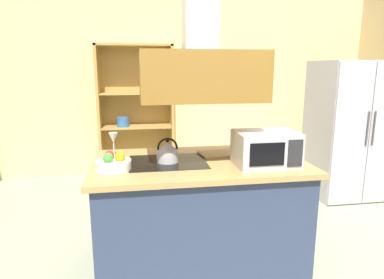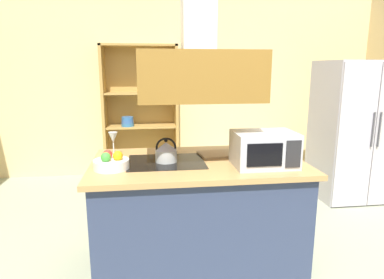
{
  "view_description": "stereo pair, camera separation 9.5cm",
  "coord_description": "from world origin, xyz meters",
  "px_view_note": "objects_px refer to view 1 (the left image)",
  "views": [
    {
      "loc": [
        -0.66,
        -2.21,
        1.63
      ],
      "look_at": [
        -0.18,
        0.7,
        1.0
      ],
      "focal_mm": 31.44,
      "sensor_mm": 36.0,
      "label": 1
    },
    {
      "loc": [
        -0.57,
        -2.22,
        1.63
      ],
      "look_at": [
        -0.18,
        0.7,
        1.0
      ],
      "focal_mm": 31.44,
      "sensor_mm": 36.0,
      "label": 2
    }
  ],
  "objects_px": {
    "microwave": "(266,148)",
    "wine_glass_on_counter": "(113,139)",
    "refrigerator": "(349,130)",
    "dish_cabinet": "(136,120)",
    "kettle": "(168,152)",
    "cutting_board": "(220,154)",
    "fruit_bowl": "(113,163)"
  },
  "relations": [
    {
      "from": "kettle",
      "to": "wine_glass_on_counter",
      "type": "distance_m",
      "value": 0.49
    },
    {
      "from": "cutting_board",
      "to": "fruit_bowl",
      "type": "height_order",
      "value": "fruit_bowl"
    },
    {
      "from": "kettle",
      "to": "refrigerator",
      "type": "bearing_deg",
      "value": 27.42
    },
    {
      "from": "dish_cabinet",
      "to": "cutting_board",
      "type": "distance_m",
      "value": 2.39
    },
    {
      "from": "cutting_board",
      "to": "wine_glass_on_counter",
      "type": "relative_size",
      "value": 1.65
    },
    {
      "from": "cutting_board",
      "to": "wine_glass_on_counter",
      "type": "distance_m",
      "value": 0.91
    },
    {
      "from": "refrigerator",
      "to": "microwave",
      "type": "height_order",
      "value": "refrigerator"
    },
    {
      "from": "kettle",
      "to": "fruit_bowl",
      "type": "bearing_deg",
      "value": -161.88
    },
    {
      "from": "kettle",
      "to": "microwave",
      "type": "xyz_separation_m",
      "value": [
        0.73,
        -0.2,
        0.05
      ]
    },
    {
      "from": "kettle",
      "to": "microwave",
      "type": "bearing_deg",
      "value": -15.36
    },
    {
      "from": "wine_glass_on_counter",
      "to": "kettle",
      "type": "bearing_deg",
      "value": -28.91
    },
    {
      "from": "wine_glass_on_counter",
      "to": "fruit_bowl",
      "type": "height_order",
      "value": "wine_glass_on_counter"
    },
    {
      "from": "microwave",
      "to": "wine_glass_on_counter",
      "type": "xyz_separation_m",
      "value": [
        -1.16,
        0.44,
        0.02
      ]
    },
    {
      "from": "microwave",
      "to": "wine_glass_on_counter",
      "type": "relative_size",
      "value": 2.23
    },
    {
      "from": "kettle",
      "to": "microwave",
      "type": "relative_size",
      "value": 0.42
    },
    {
      "from": "wine_glass_on_counter",
      "to": "cutting_board",
      "type": "bearing_deg",
      "value": -5.12
    },
    {
      "from": "dish_cabinet",
      "to": "kettle",
      "type": "relative_size",
      "value": 10.07
    },
    {
      "from": "refrigerator",
      "to": "kettle",
      "type": "relative_size",
      "value": 8.85
    },
    {
      "from": "refrigerator",
      "to": "microwave",
      "type": "distance_m",
      "value": 2.25
    },
    {
      "from": "dish_cabinet",
      "to": "kettle",
      "type": "xyz_separation_m",
      "value": [
        0.24,
        -2.44,
        0.12
      ]
    },
    {
      "from": "wine_glass_on_counter",
      "to": "fruit_bowl",
      "type": "relative_size",
      "value": 0.79
    },
    {
      "from": "wine_glass_on_counter",
      "to": "fruit_bowl",
      "type": "xyz_separation_m",
      "value": [
        0.02,
        -0.37,
        -0.1
      ]
    },
    {
      "from": "dish_cabinet",
      "to": "microwave",
      "type": "bearing_deg",
      "value": -69.75
    },
    {
      "from": "microwave",
      "to": "kettle",
      "type": "bearing_deg",
      "value": 164.64
    },
    {
      "from": "refrigerator",
      "to": "kettle",
      "type": "height_order",
      "value": "refrigerator"
    },
    {
      "from": "refrigerator",
      "to": "dish_cabinet",
      "type": "xyz_separation_m",
      "value": [
        -2.68,
        1.17,
        0.01
      ]
    },
    {
      "from": "microwave",
      "to": "fruit_bowl",
      "type": "relative_size",
      "value": 1.77
    },
    {
      "from": "refrigerator",
      "to": "microwave",
      "type": "relative_size",
      "value": 3.73
    },
    {
      "from": "dish_cabinet",
      "to": "microwave",
      "type": "xyz_separation_m",
      "value": [
        0.97,
        -2.64,
        0.16
      ]
    },
    {
      "from": "dish_cabinet",
      "to": "fruit_bowl",
      "type": "xyz_separation_m",
      "value": [
        -0.17,
        -2.57,
        0.08
      ]
    },
    {
      "from": "refrigerator",
      "to": "fruit_bowl",
      "type": "bearing_deg",
      "value": -153.84
    },
    {
      "from": "kettle",
      "to": "wine_glass_on_counter",
      "type": "bearing_deg",
      "value": 151.09
    }
  ]
}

